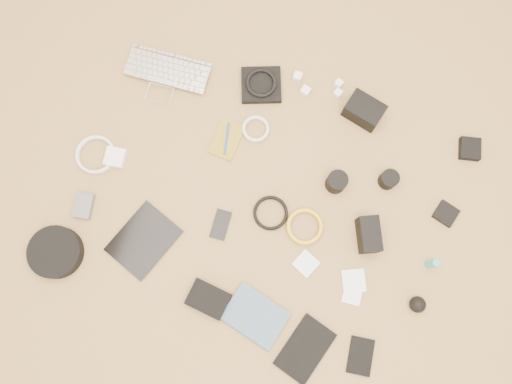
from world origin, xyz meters
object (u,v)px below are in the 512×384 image
(tablet, at_px, (144,240))
(headphone_case, at_px, (56,252))
(phone, at_px, (221,225))
(paperback, at_px, (243,335))
(laptop, at_px, (164,81))
(dslr_camera, at_px, (364,111))

(tablet, bearing_deg, headphone_case, -132.48)
(phone, relative_size, paperback, 0.53)
(laptop, bearing_deg, headphone_case, -103.35)
(phone, bearing_deg, laptop, 127.34)
(paperback, bearing_deg, laptop, 51.15)
(dslr_camera, height_order, paperback, dslr_camera)
(tablet, distance_m, phone, 0.28)
(dslr_camera, relative_size, headphone_case, 0.73)
(laptop, bearing_deg, dslr_camera, 5.63)
(dslr_camera, height_order, headphone_case, dslr_camera)
(headphone_case, distance_m, paperback, 0.72)
(laptop, bearing_deg, phone, -52.61)
(laptop, xyz_separation_m, dslr_camera, (0.76, 0.11, 0.03))
(dslr_camera, xyz_separation_m, paperback, (-0.18, -0.91, -0.03))
(tablet, bearing_deg, laptop, 124.34)
(phone, relative_size, headphone_case, 0.58)
(dslr_camera, xyz_separation_m, phone, (-0.37, -0.56, -0.03))
(laptop, bearing_deg, tablet, -79.56)
(laptop, height_order, dslr_camera, dslr_camera)
(dslr_camera, bearing_deg, tablet, -116.24)
(laptop, relative_size, tablet, 1.39)
(phone, xyz_separation_m, headphone_case, (-0.52, -0.27, 0.02))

